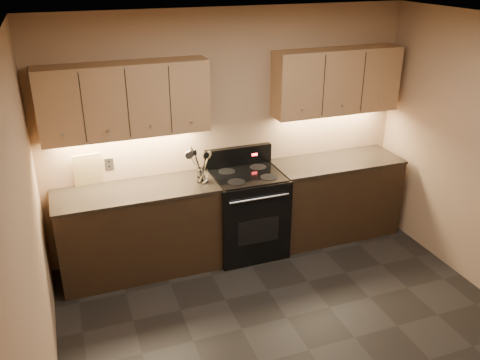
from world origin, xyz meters
The scene contains 17 objects.
floor centered at (0.00, 0.00, 0.00)m, with size 4.00×4.00×0.00m, color black.
ceiling centered at (0.00, 0.00, 2.60)m, with size 4.00×4.00×0.00m, color silver.
wall_back centered at (0.00, 2.00, 1.30)m, with size 4.00×0.04×2.60m, color #9B7B5B.
wall_left centered at (-2.00, 0.00, 1.30)m, with size 0.04×4.00×2.60m, color #9B7B5B.
counter_left centered at (-1.10, 1.70, 0.47)m, with size 1.62×0.62×0.93m.
counter_right centered at (1.18, 1.70, 0.47)m, with size 1.46×0.62×0.93m.
stove centered at (0.08, 1.68, 0.48)m, with size 0.76×0.68×1.14m.
upper_cab_left centered at (-1.10, 1.85, 1.80)m, with size 1.60×0.30×0.70m, color #A77753.
upper_cab_right centered at (1.18, 1.85, 1.80)m, with size 1.44×0.30×0.70m, color #A77753.
outlet_plate centered at (-1.30, 1.99, 1.12)m, with size 0.09×0.01×0.12m, color #B2B5BA.
utensil_crock centered at (-0.42, 1.66, 0.99)m, with size 0.12×0.12×0.14m.
cutting_board centered at (-1.52, 1.97, 1.10)m, with size 0.27×0.02×0.35m, color #D7B874.
wooden_spoon centered at (-0.45, 1.65, 1.10)m, with size 0.06×0.06×0.31m, color #D7B874, non-canonical shape.
black_spoon centered at (-0.43, 1.69, 1.12)m, with size 0.06×0.06×0.36m, color black, non-canonical shape.
black_turner centered at (-0.42, 1.65, 1.12)m, with size 0.08×0.08×0.34m, color black, non-canonical shape.
steel_spatula centered at (-0.39, 1.69, 1.15)m, with size 0.08×0.08×0.40m, color silver, non-canonical shape.
steel_skimmer centered at (-0.40, 1.65, 1.14)m, with size 0.09×0.09×0.38m, color silver, non-canonical shape.
Camera 1 is at (-1.70, -2.93, 3.05)m, focal length 38.00 mm.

